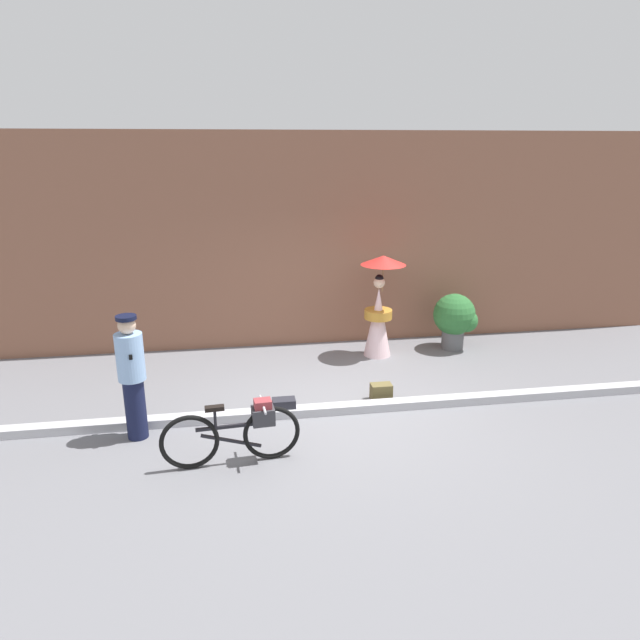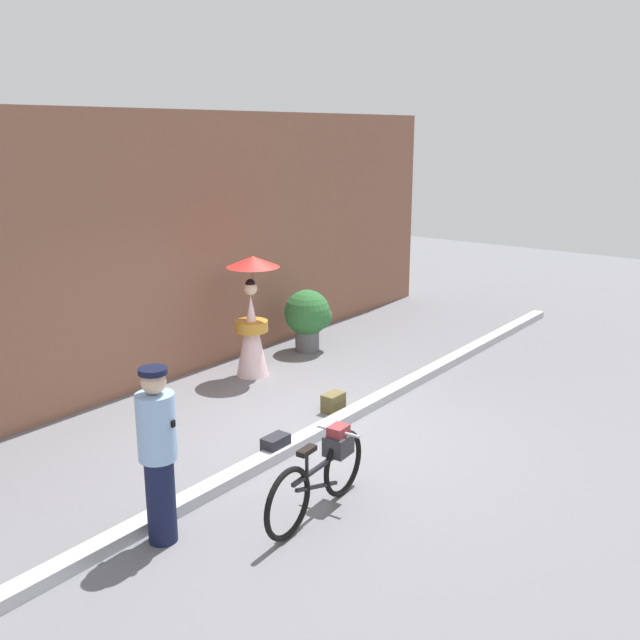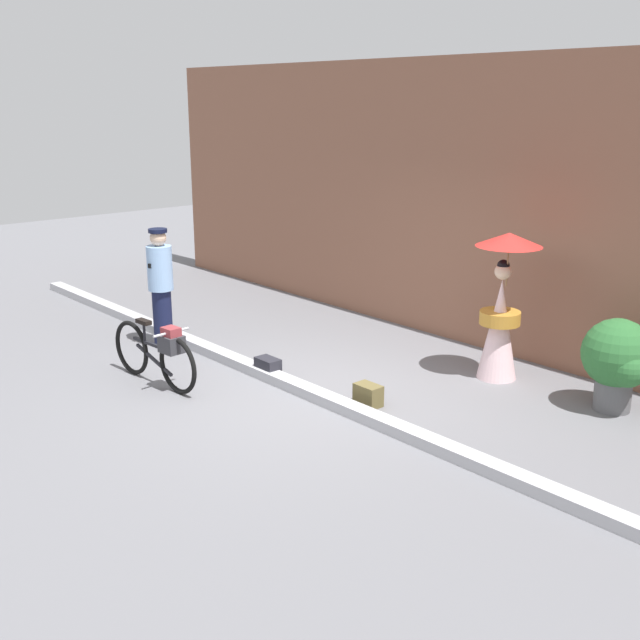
{
  "view_description": "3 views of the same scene",
  "coord_description": "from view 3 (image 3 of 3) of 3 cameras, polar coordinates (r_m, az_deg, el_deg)",
  "views": [
    {
      "loc": [
        -1.47,
        -7.06,
        3.61
      ],
      "look_at": [
        -0.26,
        0.55,
        1.21
      ],
      "focal_mm": 31.65,
      "sensor_mm": 36.0,
      "label": 1
    },
    {
      "loc": [
        -6.44,
        -4.87,
        3.59
      ],
      "look_at": [
        0.56,
        0.5,
        1.22
      ],
      "focal_mm": 40.14,
      "sensor_mm": 36.0,
      "label": 2
    },
    {
      "loc": [
        6.3,
        -5.43,
        3.31
      ],
      "look_at": [
        0.05,
        0.11,
        0.91
      ],
      "focal_mm": 43.54,
      "sensor_mm": 36.0,
      "label": 3
    }
  ],
  "objects": [
    {
      "name": "backpack_spare",
      "position": [
        9.55,
        -3.88,
        -3.48
      ],
      "size": [
        0.32,
        0.19,
        0.24
      ],
      "color": "#26262D",
      "rests_on": "ground_plane"
    },
    {
      "name": "person_officer",
      "position": [
        10.71,
        -11.62,
        2.54
      ],
      "size": [
        0.34,
        0.38,
        1.64
      ],
      "color": "#141938",
      "rests_on": "ground_plane"
    },
    {
      "name": "sidewalk_curb",
      "position": [
        8.93,
        -0.74,
        -5.32
      ],
      "size": [
        14.0,
        0.2,
        0.12
      ],
      "primitive_type": "cube",
      "color": "#B2B2B7",
      "rests_on": "ground_plane"
    },
    {
      "name": "bicycle_near_officer",
      "position": [
        9.37,
        -11.85,
        -2.32
      ],
      "size": [
        1.63,
        0.48,
        0.78
      ],
      "color": "black",
      "rests_on": "ground_plane"
    },
    {
      "name": "backpack_on_pavement",
      "position": [
        8.69,
        3.53,
        -5.49
      ],
      "size": [
        0.31,
        0.19,
        0.24
      ],
      "color": "brown",
      "rests_on": "ground_plane"
    },
    {
      "name": "person_with_parasol",
      "position": [
        9.52,
        13.2,
        0.94
      ],
      "size": [
        0.78,
        0.78,
        1.8
      ],
      "color": "silver",
      "rests_on": "ground_plane"
    },
    {
      "name": "potted_plant_by_door",
      "position": [
        8.97,
        21.05,
        -2.7
      ],
      "size": [
        0.78,
        0.76,
        1.03
      ],
      "color": "#59595B",
      "rests_on": "ground_plane"
    },
    {
      "name": "ground_plane",
      "position": [
        8.95,
        -0.74,
        -5.67
      ],
      "size": [
        30.0,
        30.0,
        0.0
      ],
      "primitive_type": "plane",
      "color": "slate"
    },
    {
      "name": "building_wall",
      "position": [
        10.74,
        12.2,
        8.27
      ],
      "size": [
        14.0,
        0.4,
        3.85
      ],
      "primitive_type": "cube",
      "color": "brown",
      "rests_on": "ground_plane"
    }
  ]
}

